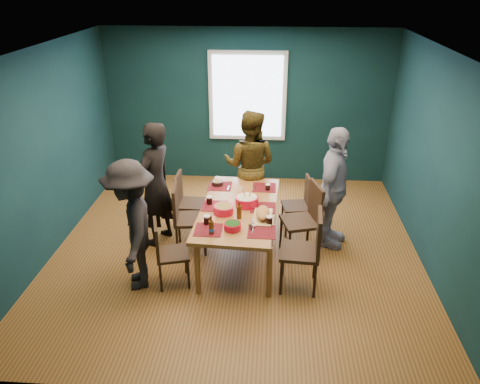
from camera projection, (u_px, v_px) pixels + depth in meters
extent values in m
cube|color=#99652C|center=(236.00, 249.00, 6.56)|extent=(5.00, 5.00, 0.01)
cube|color=silver|center=(236.00, 50.00, 5.40)|extent=(5.00, 5.00, 0.01)
cube|color=#0F3033|center=(47.00, 154.00, 6.15)|extent=(0.01, 5.00, 2.70)
cube|color=#0F3033|center=(436.00, 164.00, 5.82)|extent=(0.01, 5.00, 2.70)
cube|color=#0F3033|center=(247.00, 107.00, 8.23)|extent=(5.00, 0.01, 2.70)
cube|color=#0F3033|center=(211.00, 273.00, 3.73)|extent=(5.00, 0.01, 2.70)
cube|color=silver|center=(247.00, 96.00, 8.12)|extent=(1.35, 0.06, 1.55)
cube|color=olive|center=(239.00, 209.00, 6.13)|extent=(1.07, 1.97, 0.05)
cylinder|color=olive|center=(197.00, 269.00, 5.52)|extent=(0.07, 0.07, 0.68)
cylinder|color=olive|center=(269.00, 272.00, 5.46)|extent=(0.07, 0.07, 0.68)
cylinder|color=olive|center=(215.00, 202.00, 7.11)|extent=(0.07, 0.07, 0.68)
cylinder|color=olive|center=(271.00, 204.00, 7.05)|extent=(0.07, 0.07, 0.68)
cube|color=black|center=(192.00, 204.00, 6.86)|extent=(0.41, 0.41, 0.04)
cube|color=black|center=(178.00, 188.00, 6.77)|extent=(0.04, 0.41, 0.44)
cylinder|color=black|center=(178.00, 222.00, 6.81)|extent=(0.03, 0.03, 0.42)
cylinder|color=black|center=(202.00, 223.00, 6.79)|extent=(0.03, 0.03, 0.42)
cylinder|color=black|center=(183.00, 211.00, 7.13)|extent=(0.03, 0.03, 0.42)
cylinder|color=black|center=(206.00, 212.00, 7.10)|extent=(0.03, 0.03, 0.42)
cube|color=black|center=(191.00, 219.00, 6.36)|extent=(0.49, 0.49, 0.04)
cube|color=black|center=(175.00, 203.00, 6.24)|extent=(0.09, 0.44, 0.48)
cylinder|color=black|center=(177.00, 242.00, 6.29)|extent=(0.03, 0.03, 0.45)
cylinder|color=black|center=(205.00, 242.00, 6.30)|extent=(0.03, 0.03, 0.45)
cylinder|color=black|center=(179.00, 228.00, 6.63)|extent=(0.03, 0.03, 0.45)
cylinder|color=black|center=(206.00, 228.00, 6.64)|extent=(0.03, 0.03, 0.45)
cube|color=black|center=(172.00, 254.00, 5.68)|extent=(0.48, 0.48, 0.04)
cube|color=black|center=(156.00, 239.00, 5.55)|extent=(0.14, 0.38, 0.42)
cylinder|color=black|center=(161.00, 278.00, 5.60)|extent=(0.03, 0.03, 0.40)
cylinder|color=black|center=(188.00, 275.00, 5.66)|extent=(0.03, 0.03, 0.40)
cylinder|color=black|center=(159.00, 263.00, 5.89)|extent=(0.03, 0.03, 0.40)
cylinder|color=black|center=(186.00, 260.00, 5.95)|extent=(0.03, 0.03, 0.40)
cube|color=black|center=(296.00, 206.00, 6.83)|extent=(0.44, 0.44, 0.04)
cube|color=black|center=(309.00, 192.00, 6.75)|extent=(0.10, 0.39, 0.42)
cylinder|color=black|center=(286.00, 225.00, 6.76)|extent=(0.03, 0.03, 0.39)
cylinder|color=black|center=(309.00, 224.00, 6.79)|extent=(0.03, 0.03, 0.39)
cylinder|color=black|center=(282.00, 214.00, 7.06)|extent=(0.03, 0.03, 0.39)
cylinder|color=black|center=(304.00, 214.00, 7.08)|extent=(0.03, 0.03, 0.39)
cube|color=black|center=(300.00, 222.00, 6.25)|extent=(0.57, 0.57, 0.04)
cube|color=black|center=(316.00, 202.00, 6.17)|extent=(0.17, 0.45, 0.50)
cylinder|color=black|center=(289.00, 248.00, 6.15)|extent=(0.03, 0.03, 0.47)
cylinder|color=black|center=(318.00, 244.00, 6.22)|extent=(0.03, 0.03, 0.47)
cylinder|color=black|center=(281.00, 233.00, 6.50)|extent=(0.03, 0.03, 0.47)
cylinder|color=black|center=(308.00, 230.00, 6.57)|extent=(0.03, 0.03, 0.47)
cube|color=black|center=(299.00, 252.00, 5.58)|extent=(0.49, 0.49, 0.04)
cube|color=black|center=(319.00, 233.00, 5.43)|extent=(0.08, 0.46, 0.51)
cylinder|color=black|center=(281.00, 278.00, 5.53)|extent=(0.04, 0.04, 0.47)
cylinder|color=black|center=(315.00, 281.00, 5.48)|extent=(0.04, 0.04, 0.47)
cylinder|color=black|center=(283.00, 260.00, 5.89)|extent=(0.04, 0.04, 0.47)
cylinder|color=black|center=(315.00, 262.00, 5.84)|extent=(0.04, 0.04, 0.47)
imported|color=black|center=(155.00, 185.00, 6.39)|extent=(0.64, 0.76, 1.76)
imported|color=black|center=(250.00, 165.00, 7.10)|extent=(0.94, 0.80, 1.71)
imported|color=white|center=(333.00, 189.00, 6.33)|extent=(0.70, 1.09, 1.72)
imported|color=black|center=(132.00, 226.00, 5.49)|extent=(0.86, 1.18, 1.63)
cylinder|color=red|center=(223.00, 209.00, 5.94)|extent=(0.26, 0.26, 0.10)
cylinder|color=#4B8631|center=(223.00, 206.00, 5.92)|extent=(0.23, 0.23, 0.02)
cylinder|color=red|center=(247.00, 201.00, 6.14)|extent=(0.30, 0.30, 0.12)
cylinder|color=beige|center=(247.00, 197.00, 6.11)|extent=(0.27, 0.27, 0.02)
cylinder|color=tan|center=(250.00, 194.00, 6.09)|extent=(0.09, 0.17, 0.24)
cylinder|color=tan|center=(245.00, 194.00, 6.10)|extent=(0.08, 0.17, 0.24)
cylinder|color=red|center=(232.00, 226.00, 5.57)|extent=(0.21, 0.21, 0.09)
cylinder|color=#184010|center=(232.00, 224.00, 5.55)|extent=(0.18, 0.18, 0.02)
cube|color=tan|center=(263.00, 217.00, 5.85)|extent=(0.25, 0.47, 0.02)
ellipsoid|color=#B77E41|center=(263.00, 213.00, 5.82)|extent=(0.18, 0.37, 0.11)
cube|color=silver|center=(253.00, 223.00, 5.68)|extent=(0.06, 0.19, 0.00)
cylinder|color=black|center=(251.00, 227.00, 5.59)|extent=(0.04, 0.10, 0.02)
sphere|color=#205D15|center=(263.00, 216.00, 5.72)|extent=(0.03, 0.03, 0.03)
sphere|color=#205D15|center=(263.00, 212.00, 5.82)|extent=(0.03, 0.03, 0.03)
sphere|color=#205D15|center=(263.00, 209.00, 5.91)|extent=(0.03, 0.03, 0.03)
cylinder|color=black|center=(217.00, 183.00, 6.73)|extent=(0.16, 0.16, 0.06)
cylinder|color=#4B8631|center=(217.00, 181.00, 6.71)|extent=(0.13, 0.13, 0.02)
cylinder|color=#46290C|center=(211.00, 228.00, 5.46)|extent=(0.06, 0.06, 0.17)
cylinder|color=#46290C|center=(211.00, 219.00, 5.41)|extent=(0.02, 0.02, 0.07)
cylinder|color=#1857AC|center=(211.00, 230.00, 5.47)|extent=(0.06, 0.06, 0.04)
cylinder|color=#46290C|center=(239.00, 212.00, 5.80)|extent=(0.06, 0.06, 0.17)
cylinder|color=#46290C|center=(239.00, 204.00, 5.75)|extent=(0.02, 0.02, 0.07)
cylinder|color=black|center=(207.00, 220.00, 5.68)|extent=(0.08, 0.08, 0.11)
cylinder|color=silver|center=(207.00, 216.00, 5.66)|extent=(0.08, 0.08, 0.02)
cylinder|color=black|center=(269.00, 220.00, 5.68)|extent=(0.07, 0.07, 0.11)
cylinder|color=silver|center=(269.00, 217.00, 5.66)|extent=(0.08, 0.08, 0.02)
cylinder|color=black|center=(268.00, 187.00, 6.57)|extent=(0.06, 0.06, 0.09)
cylinder|color=silver|center=(268.00, 184.00, 6.55)|extent=(0.07, 0.07, 0.01)
cylinder|color=black|center=(209.00, 200.00, 6.17)|extent=(0.08, 0.08, 0.11)
cylinder|color=silver|center=(209.00, 197.00, 6.15)|extent=(0.08, 0.08, 0.02)
cube|color=#DF6E5E|center=(270.00, 208.00, 6.08)|extent=(0.15, 0.15, 0.00)
cube|color=#DF6E5E|center=(209.00, 219.00, 5.81)|extent=(0.16, 0.16, 0.00)
cube|color=#DF6E5E|center=(267.00, 235.00, 5.47)|extent=(0.16, 0.16, 0.00)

